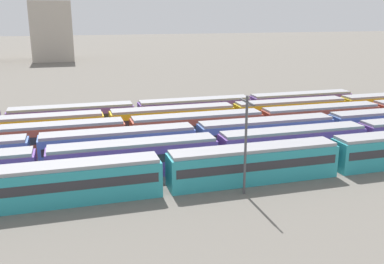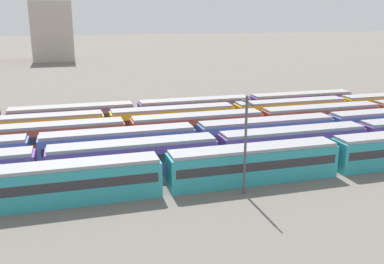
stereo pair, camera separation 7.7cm
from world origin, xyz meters
The scene contains 8 objects.
train_track_0 centered at (40.51, 0.00, 1.90)m, with size 112.50×3.06×3.75m.
train_track_1 centered at (38.41, 5.20, 1.90)m, with size 93.60×3.06×3.75m.
train_track_2 centered at (46.88, 10.40, 1.90)m, with size 112.50×3.06×3.75m.
train_track_3 centered at (29.75, 15.60, 1.90)m, with size 93.60×3.06×3.75m.
train_track_4 centered at (27.58, 20.80, 1.90)m, with size 93.60×3.06×3.75m.
train_track_5 centered at (23.04, 26.00, 1.90)m, with size 74.70×3.06×3.75m.
catenary_pole_0 centered at (28.85, -2.82, 5.36)m, with size 0.24×3.20×9.63m.
distant_building_2 centered at (9.40, 130.88, 10.44)m, with size 14.15×18.47×20.89m, color #B2A899.
Camera 2 is at (13.27, -38.69, 16.91)m, focal length 40.58 mm.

